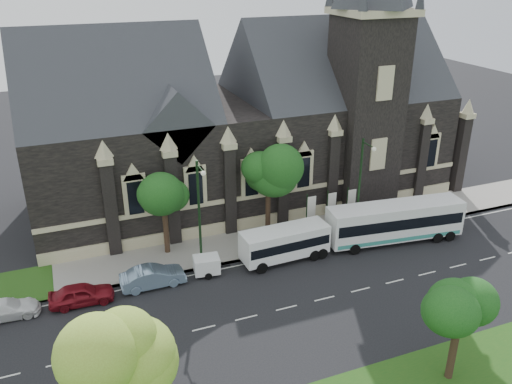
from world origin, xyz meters
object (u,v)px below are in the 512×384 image
street_lamp_mid (200,210)px  banner_flag_right (350,204)px  street_lamp_near (361,183)px  sedan (153,277)px  box_trailer (207,265)px  car_far_white (5,309)px  tree_walk_right (270,172)px  banner_flag_left (310,211)px  shuttle_bus (285,242)px  tree_park_near (127,360)px  tour_coach (395,221)px  tree_walk_left (165,188)px  car_far_red (81,294)px  tree_park_east (461,309)px  banner_flag_center (330,207)px

street_lamp_mid → banner_flag_right: 14.67m
street_lamp_near → sedan: size_ratio=1.88×
box_trailer → car_far_white: 14.22m
tree_walk_right → banner_flag_left: (3.08, -1.71, -3.43)m
street_lamp_near → car_far_white: bearing=-178.0°
shuttle_bus → tree_park_near: bearing=-136.3°
tour_coach → tree_walk_left: bearing=170.7°
banner_flag_right → box_trailer: banner_flag_right is taller
tree_walk_left → tour_coach: size_ratio=0.63×
tour_coach → box_trailer: 16.55m
tree_walk_right → car_far_white: 22.43m
tree_walk_left → banner_flag_left: size_ratio=1.91×
car_far_red → tree_park_near: bearing=-172.0°
banner_flag_right → tree_walk_left: bearing=174.0°
tree_walk_right → street_lamp_near: size_ratio=0.87×
tree_park_east → banner_flag_right: size_ratio=1.57×
banner_flag_right → car_far_red: size_ratio=0.90×
street_lamp_mid → banner_flag_right: bearing=7.6°
tree_park_east → banner_flag_center: tree_park_east is taller
street_lamp_mid → banner_flag_center: 12.73m
banner_flag_center → car_far_red: (-21.45, -3.14, -1.63)m
tour_coach → car_far_red: (-25.76, 0.49, -1.13)m
tree_walk_right → tree_park_near: bearing=-127.6°
sedan → tour_coach: bearing=-92.9°
tree_park_near → car_far_red: bearing=95.5°
box_trailer → tree_park_near: bearing=-110.1°
tree_walk_right → car_far_red: size_ratio=1.75×
tour_coach → car_far_red: tour_coach is taller
tree_park_east → box_trailer: tree_park_east is taller
banner_flag_center → banner_flag_right: (2.00, 0.00, 0.00)m
tree_park_near → box_trailer: size_ratio=2.96×
banner_flag_left → box_trailer: 10.68m
tour_coach → banner_flag_right: bearing=129.3°
car_far_white → car_far_red: bearing=-91.0°
street_lamp_mid → car_far_red: size_ratio=2.02×
banner_flag_left → banner_flag_right: (4.00, 0.00, 0.00)m
banner_flag_left → car_far_red: (-19.45, -3.14, -1.63)m
banner_flag_right → tour_coach: size_ratio=0.33×
tree_park_near → banner_flag_left: bearing=44.5°
banner_flag_left → banner_flag_right: same height
street_lamp_mid → banner_flag_left: 10.81m
banner_flag_left → car_far_red: bearing=-170.8°
car_far_red → banner_flag_left: bearing=-78.3°
tree_park_east → banner_flag_center: 18.58m
tree_park_east → sedan: bearing=132.6°
tree_park_east → box_trailer: bearing=123.0°
street_lamp_mid → banner_flag_center: size_ratio=2.25×
tree_park_near → tour_coach: size_ratio=0.71×
street_lamp_mid → sedan: bearing=-167.2°
box_trailer → banner_flag_right: bearing=18.8°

